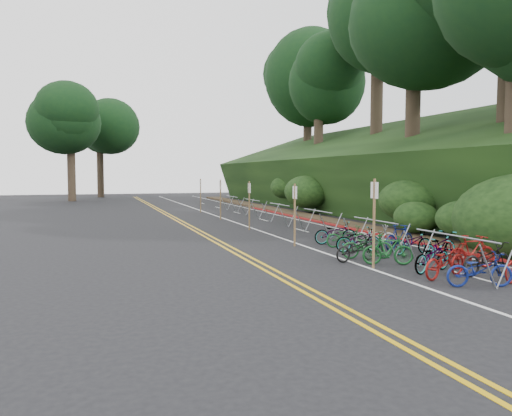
{
  "coord_description": "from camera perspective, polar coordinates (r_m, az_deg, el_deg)",
  "views": [
    {
      "loc": [
        -7.03,
        -13.23,
        2.91
      ],
      "look_at": [
        0.18,
        8.63,
        1.3
      ],
      "focal_mm": 35.0,
      "sensor_mm": 36.0,
      "label": 1
    }
  ],
  "objects": [
    {
      "name": "ground",
      "position": [
        15.26,
        9.63,
        -7.05
      ],
      "size": [
        120.0,
        120.0,
        0.0
      ],
      "primitive_type": "plane",
      "color": "black",
      "rests_on": "ground"
    },
    {
      "name": "road_markings",
      "position": [
        24.72,
        -0.07,
        -2.75
      ],
      "size": [
        7.47,
        80.0,
        0.01
      ],
      "color": "gold",
      "rests_on": "ground"
    },
    {
      "name": "red_curb",
      "position": [
        28.4,
        8.49,
        -1.82
      ],
      "size": [
        0.25,
        28.0,
        0.1
      ],
      "primitive_type": "cube",
      "color": "maroon",
      "rests_on": "ground"
    },
    {
      "name": "embankment",
      "position": [
        37.95,
        13.56,
        3.37
      ],
      "size": [
        14.3,
        48.14,
        9.11
      ],
      "color": "black",
      "rests_on": "ground"
    },
    {
      "name": "tree_cluster",
      "position": [
        40.12,
        7.35,
        17.24
      ],
      "size": [
        33.05,
        54.54,
        19.47
      ],
      "color": "#2D2319",
      "rests_on": "ground"
    },
    {
      "name": "bike_rack_front",
      "position": [
        14.94,
        21.71,
        -4.07
      ],
      "size": [
        1.15,
        3.32,
        1.2
      ],
      "color": "gray",
      "rests_on": "ground"
    },
    {
      "name": "bike_racks_rest",
      "position": [
        28.15,
        2.67,
        -0.19
      ],
      "size": [
        1.14,
        23.0,
        1.17
      ],
      "color": "gray",
      "rests_on": "ground"
    },
    {
      "name": "signpost_near",
      "position": [
        15.55,
        13.33,
        -1.08
      ],
      "size": [
        0.08,
        0.4,
        2.74
      ],
      "color": "brown",
      "rests_on": "ground"
    },
    {
      "name": "signposts_rest",
      "position": [
        28.31,
        -2.59,
        1.0
      ],
      "size": [
        0.08,
        18.4,
        2.5
      ],
      "color": "brown",
      "rests_on": "ground"
    },
    {
      "name": "bike_front",
      "position": [
        16.8,
        11.41,
        -4.59
      ],
      "size": [
        0.77,
        1.67,
        0.85
      ],
      "primitive_type": "imported",
      "rotation": [
        0.0,
        0.0,
        1.71
      ],
      "color": "black",
      "rests_on": "ground"
    },
    {
      "name": "bike_valet",
      "position": [
        17.29,
        17.35,
        -4.3
      ],
      "size": [
        3.22,
        9.96,
        1.04
      ],
      "color": "navy",
      "rests_on": "ground"
    }
  ]
}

